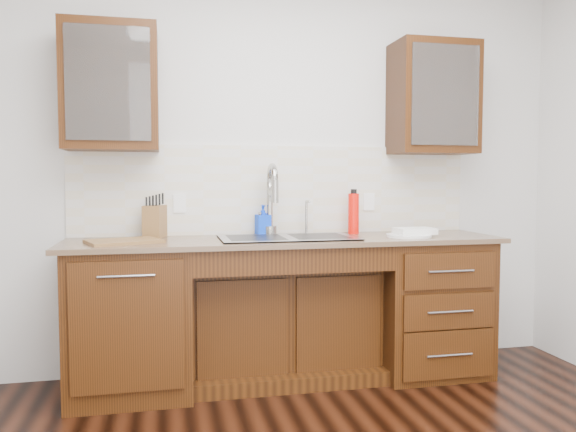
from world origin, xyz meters
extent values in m
cube|color=silver|center=(0.00, 1.80, 1.35)|extent=(4.00, 0.10, 2.70)
cube|color=#593014|center=(-0.95, 1.44, 0.44)|extent=(0.70, 0.62, 0.88)
cube|color=#593014|center=(0.00, 1.53, 0.35)|extent=(1.20, 0.44, 0.70)
cube|color=#593014|center=(0.95, 1.44, 0.44)|extent=(0.70, 0.62, 0.88)
cube|color=#84705B|center=(0.00, 1.43, 0.90)|extent=(2.70, 0.65, 0.03)
cube|color=beige|center=(0.00, 1.74, 1.21)|extent=(2.70, 0.02, 0.59)
cube|color=#9E9EA5|center=(0.00, 1.41, 0.83)|extent=(0.84, 0.46, 0.19)
cylinder|color=#999993|center=(-0.07, 1.64, 1.11)|extent=(0.04, 0.04, 0.40)
cylinder|color=#999993|center=(0.18, 1.65, 1.03)|extent=(0.02, 0.02, 0.24)
cube|color=#593014|center=(-1.05, 1.58, 1.83)|extent=(0.55, 0.34, 0.75)
cube|color=#593014|center=(1.05, 1.58, 1.83)|extent=(0.55, 0.34, 0.75)
cube|color=white|center=(-0.65, 1.73, 1.12)|extent=(0.08, 0.01, 0.12)
cube|color=white|center=(0.65, 1.73, 1.12)|extent=(0.08, 0.01, 0.12)
imported|color=#093EF2|center=(-0.11, 1.66, 1.01)|extent=(0.10, 0.10, 0.20)
cylinder|color=red|center=(0.50, 1.61, 1.05)|extent=(0.08, 0.08, 0.27)
cylinder|color=silver|center=(0.77, 1.33, 0.92)|extent=(0.33, 0.33, 0.02)
cube|color=silver|center=(0.83, 1.36, 0.94)|extent=(0.24, 0.18, 0.04)
cube|color=brown|center=(-0.81, 1.67, 1.01)|extent=(0.16, 0.21, 0.20)
cube|color=brown|center=(-0.98, 1.37, 0.92)|extent=(0.47, 0.40, 0.02)
imported|color=white|center=(-1.19, 1.58, 1.78)|extent=(0.15, 0.15, 0.10)
imported|color=white|center=(-0.96, 1.58, 1.78)|extent=(0.13, 0.13, 0.10)
imported|color=silver|center=(0.93, 1.58, 1.77)|extent=(0.16, 0.16, 0.09)
imported|color=white|center=(1.20, 1.58, 1.78)|extent=(0.11, 0.11, 0.10)
camera|label=1|loc=(-0.74, -1.98, 1.28)|focal=35.00mm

